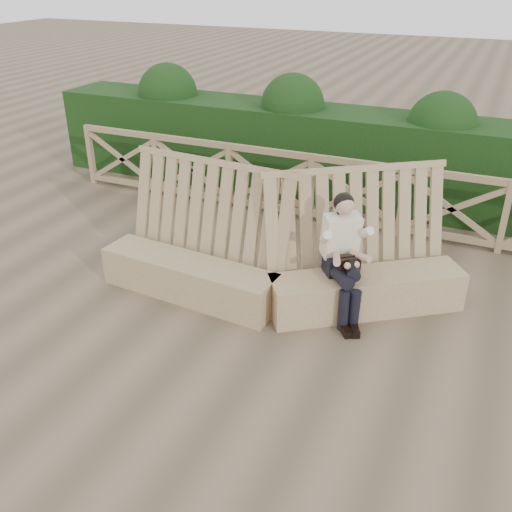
% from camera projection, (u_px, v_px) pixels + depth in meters
% --- Properties ---
extents(ground, '(60.00, 60.00, 0.00)m').
position_uv_depth(ground, '(265.00, 350.00, 6.14)').
color(ground, brown).
rests_on(ground, ground).
extents(bench, '(4.33, 1.98, 1.62)m').
position_uv_depth(bench, '(277.00, 270.00, 6.89)').
color(bench, '#89734E').
rests_on(bench, ground).
extents(woman, '(0.72, 0.89, 1.47)m').
position_uv_depth(woman, '(344.00, 252.00, 6.47)').
color(woman, black).
rests_on(woman, ground).
extents(guardrail, '(10.10, 0.09, 1.10)m').
position_uv_depth(guardrail, '(355.00, 194.00, 8.73)').
color(guardrail, '#8D7952').
rests_on(guardrail, ground).
extents(hedge, '(12.00, 1.20, 1.50)m').
position_uv_depth(hedge, '(374.00, 160.00, 9.61)').
color(hedge, black).
rests_on(hedge, ground).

